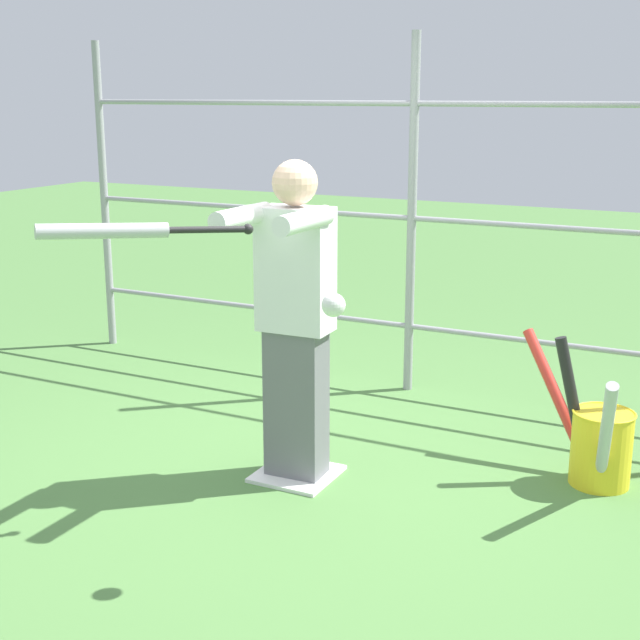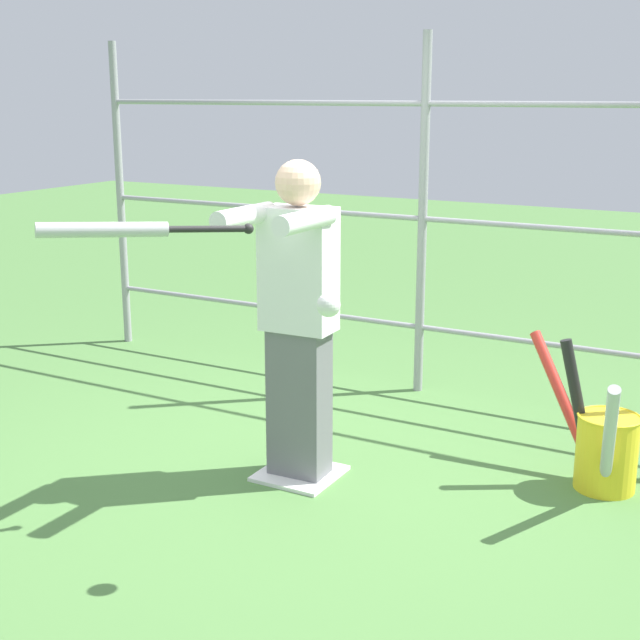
% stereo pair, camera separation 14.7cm
% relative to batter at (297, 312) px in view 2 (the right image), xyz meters
% --- Properties ---
extents(ground_plane, '(24.00, 24.00, 0.00)m').
position_rel_batter_xyz_m(ground_plane, '(0.00, -0.02, -0.90)').
color(ground_plane, '#4C7A3D').
extents(home_plate, '(0.40, 0.40, 0.02)m').
position_rel_batter_xyz_m(home_plate, '(0.00, -0.02, -0.89)').
color(home_plate, white).
rests_on(home_plate, ground).
extents(fence_backstop, '(5.17, 0.06, 2.35)m').
position_rel_batter_xyz_m(fence_backstop, '(0.00, -1.62, 0.28)').
color(fence_backstop, '#939399').
rests_on(fence_backstop, ground).
extents(batter, '(0.43, 0.56, 1.66)m').
position_rel_batter_xyz_m(batter, '(0.00, 0.00, 0.00)').
color(batter, slate).
rests_on(batter, ground).
extents(baseball_bat_swinging, '(0.64, 0.75, 0.10)m').
position_rel_batter_xyz_m(baseball_bat_swinging, '(0.36, 0.86, 0.51)').
color(baseball_bat_swinging, black).
extents(softball_in_flight, '(0.10, 0.10, 0.10)m').
position_rel_batter_xyz_m(softball_in_flight, '(-0.58, 0.75, 0.26)').
color(softball_in_flight, white).
extents(bat_bucket, '(0.69, 0.87, 0.77)m').
position_rel_batter_xyz_m(bat_bucket, '(-1.42, -0.63, -0.66)').
color(bat_bucket, yellow).
rests_on(bat_bucket, ground).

